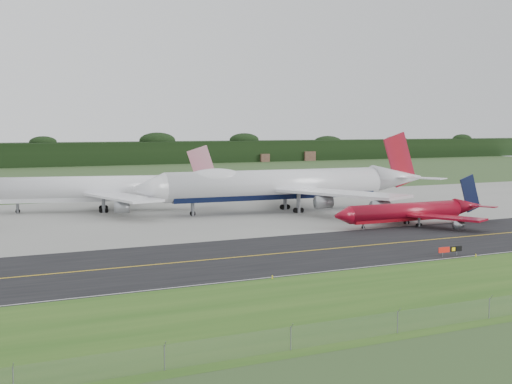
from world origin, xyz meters
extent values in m
plane|color=#335025|center=(0.00, 0.00, 0.00)|extent=(600.00, 600.00, 0.00)
cube|color=black|center=(0.00, -4.00, 0.01)|extent=(400.00, 32.00, 0.02)
cube|color=gray|center=(0.00, 51.00, 0.01)|extent=(400.00, 78.00, 0.01)
cube|color=yellow|center=(0.00, -4.00, 0.03)|extent=(400.00, 0.40, 0.00)
cube|color=silver|center=(0.00, -19.50, 0.03)|extent=(400.00, 0.25, 0.00)
cylinder|color=slate|center=(-60.00, -48.00, 1.10)|extent=(0.10, 0.10, 2.20)
cube|color=black|center=(0.00, 275.00, 6.00)|extent=(700.00, 24.00, 12.00)
cylinder|color=silver|center=(6.30, 45.42, 6.64)|extent=(54.28, 10.48, 6.85)
cube|color=black|center=(6.30, 45.42, 4.41)|extent=(51.48, 8.59, 2.40)
cone|color=silver|center=(-23.97, 47.48, 6.64)|extent=(7.19, 7.29, 6.85)
cone|color=silver|center=(40.32, 43.12, 7.15)|extent=(14.67, 7.80, 6.85)
ellipsoid|color=silver|center=(-8.77, 46.45, 8.52)|extent=(14.34, 6.75, 4.37)
cube|color=silver|center=(14.62, 29.56, 5.44)|extent=(20.09, 31.98, 0.59)
cube|color=silver|center=(16.68, 60.02, 5.44)|extent=(23.27, 31.43, 0.59)
cube|color=maroon|center=(41.08, 43.07, 11.81)|extent=(9.86, 1.21, 14.19)
cylinder|color=gray|center=(10.46, 30.51, 3.57)|extent=(3.93, 3.12, 2.88)
cylinder|color=gray|center=(12.44, 59.64, 3.57)|extent=(3.93, 3.12, 2.88)
cylinder|color=gray|center=(15.74, 16.85, 3.57)|extent=(3.93, 3.12, 2.88)
cylinder|color=gray|center=(19.51, 72.46, 3.57)|extent=(3.93, 3.12, 2.88)
cylinder|color=black|center=(-14.15, 46.81, 0.62)|extent=(1.27, 0.64, 1.23)
cylinder|color=slate|center=(10.35, 41.37, 2.29)|extent=(1.02, 1.02, 4.58)
cylinder|color=black|center=(10.35, 41.37, 0.62)|extent=(1.27, 0.70, 1.23)
cylinder|color=slate|center=(10.86, 48.89, 2.29)|extent=(1.02, 1.02, 4.58)
cylinder|color=black|center=(10.86, 48.89, 0.62)|extent=(1.27, 0.70, 1.23)
cylinder|color=maroon|center=(18.64, 12.52, 2.95)|extent=(26.75, 3.73, 3.62)
cube|color=maroon|center=(18.64, 12.52, 1.78)|extent=(25.41, 2.82, 1.27)
cone|color=maroon|center=(3.60, 12.58, 2.95)|extent=(3.36, 3.63, 3.62)
cone|color=maroon|center=(35.54, 12.45, 3.22)|extent=(7.07, 3.65, 3.62)
cube|color=maroon|center=(23.20, 5.06, 2.32)|extent=(10.62, 15.54, 0.41)
cube|color=maroon|center=(23.26, 19.95, 2.32)|extent=(10.71, 15.53, 0.41)
cube|color=black|center=(36.04, 12.45, 5.95)|extent=(5.71, 0.31, 8.23)
cylinder|color=gray|center=(22.91, 1.50, 1.33)|extent=(1.98, 1.53, 1.52)
cylinder|color=gray|center=(23.00, 23.51, 1.33)|extent=(1.98, 1.53, 1.52)
cylinder|color=black|center=(8.48, 12.56, 0.33)|extent=(0.65, 0.30, 0.65)
cylinder|color=slate|center=(20.77, 10.52, 0.93)|extent=(0.51, 0.51, 1.87)
cylinder|color=black|center=(20.77, 10.52, 0.33)|extent=(0.65, 0.33, 0.65)
cylinder|color=slate|center=(20.79, 14.50, 0.93)|extent=(0.51, 0.51, 1.87)
cylinder|color=black|center=(20.79, 14.50, 0.33)|extent=(0.65, 0.33, 0.65)
cylinder|color=white|center=(-33.13, 65.94, 5.52)|extent=(42.83, 16.05, 5.93)
cube|color=silver|center=(-33.13, 65.94, 3.59)|extent=(40.40, 14.10, 2.07)
cone|color=white|center=(-6.97, 59.43, 5.96)|extent=(12.36, 8.47, 5.93)
cube|color=white|center=(-28.82, 52.27, 4.48)|extent=(12.24, 25.46, 0.53)
cube|color=white|center=(-22.93, 75.99, 4.48)|extent=(21.36, 23.84, 0.53)
cube|color=#AA0C32|center=(-6.32, 59.27, 9.81)|extent=(8.05, 2.43, 11.78)
cylinder|color=gray|center=(-30.58, 46.69, 2.86)|extent=(3.74, 3.20, 2.49)
cylinder|color=gray|center=(-21.86, 81.75, 2.86)|extent=(3.74, 3.20, 2.49)
cylinder|color=black|center=(-48.86, 69.85, 0.53)|extent=(1.15, 0.72, 1.07)
cylinder|color=slate|center=(-30.60, 61.95, 1.87)|extent=(1.01, 1.01, 3.74)
cylinder|color=black|center=(-30.60, 61.95, 0.53)|extent=(1.16, 0.77, 1.07)
cylinder|color=slate|center=(-29.03, 68.27, 1.87)|extent=(1.01, 1.01, 3.74)
cylinder|color=black|center=(-29.03, 68.27, 0.53)|extent=(1.16, 0.77, 1.07)
cylinder|color=slate|center=(2.03, -17.94, 0.32)|extent=(0.11, 0.11, 0.65)
cylinder|color=slate|center=(4.79, -18.06, 0.32)|extent=(0.11, 0.11, 0.65)
cube|color=#A6150C|center=(2.30, -17.95, 1.06)|extent=(2.04, 0.25, 0.83)
cube|color=black|center=(4.06, -18.03, 1.06)|extent=(0.93, 0.20, 0.83)
cube|color=black|center=(5.16, -18.07, 1.06)|extent=(1.11, 0.21, 0.83)
cylinder|color=yellow|center=(-29.32, -20.50, 0.25)|extent=(0.16, 0.16, 0.50)
cylinder|color=yellow|center=(6.41, -20.50, 0.25)|extent=(0.16, 0.16, 0.50)
camera|label=1|loc=(-72.93, -102.82, 20.17)|focal=50.00mm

